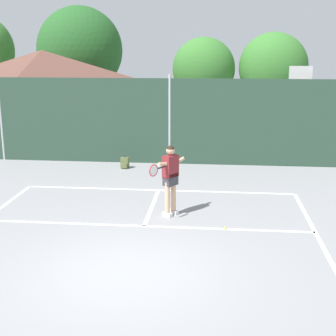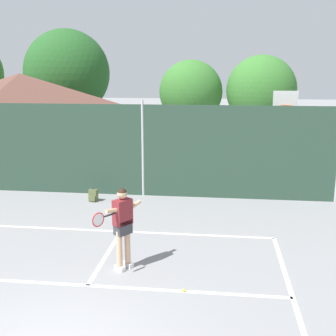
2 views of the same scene
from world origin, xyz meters
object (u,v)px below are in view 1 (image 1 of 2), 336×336
at_px(tennis_ball, 225,228).
at_px(basketball_hoop, 299,98).
at_px(tennis_player, 170,174).
at_px(backpack_olive, 125,163).

bearing_deg(tennis_ball, basketball_hoop, 70.81).
bearing_deg(tennis_player, basketball_hoop, 60.38).
height_order(basketball_hoop, tennis_player, basketball_hoop).
bearing_deg(basketball_hoop, tennis_player, -119.62).
relative_size(tennis_player, tennis_ball, 28.10).
relative_size(tennis_player, backpack_olive, 4.01).
distance_m(tennis_ball, backpack_olive, 6.65).
height_order(tennis_ball, backpack_olive, backpack_olive).
bearing_deg(basketball_hoop, tennis_ball, -109.19).
bearing_deg(basketball_hoop, backpack_olive, -155.15).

